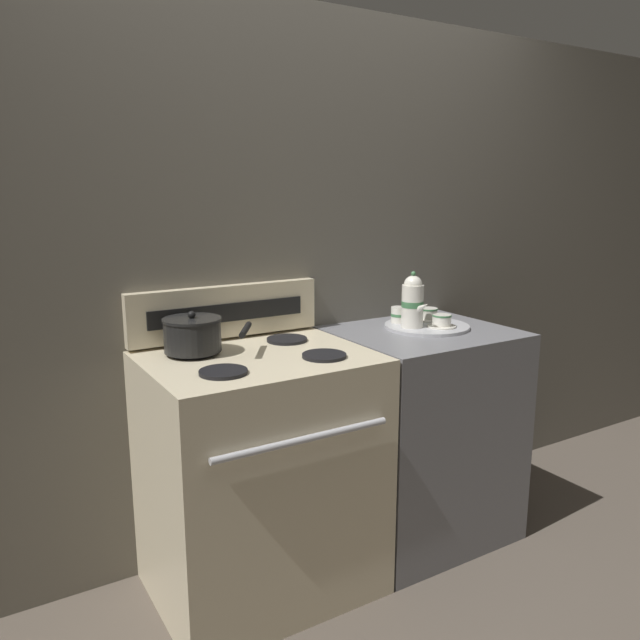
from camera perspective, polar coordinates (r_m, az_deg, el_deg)
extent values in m
plane|color=brown|center=(2.76, 1.98, -20.71)|extent=(6.00, 6.00, 0.00)
cube|color=#666056|center=(2.63, -1.80, 3.47)|extent=(6.00, 0.05, 2.20)
cube|color=beige|center=(2.38, -5.44, -13.87)|extent=(0.79, 0.61, 0.91)
cylinder|color=silver|center=(2.01, -1.49, -10.87)|extent=(0.63, 0.02, 0.02)
cylinder|color=black|center=(2.27, -11.51, -2.95)|extent=(0.16, 0.16, 0.01)
cylinder|color=black|center=(2.42, -3.04, -1.79)|extent=(0.16, 0.16, 0.01)
cylinder|color=black|center=(2.02, -8.83, -4.71)|extent=(0.16, 0.16, 0.01)
cylinder|color=black|center=(2.19, 0.39, -3.27)|extent=(0.16, 0.16, 0.01)
cube|color=beige|center=(2.45, -8.61, 0.79)|extent=(0.78, 0.05, 0.20)
cube|color=black|center=(2.42, -8.37, 0.69)|extent=(0.63, 0.01, 0.07)
cube|color=slate|center=(2.77, 9.12, -10.16)|extent=(0.71, 0.61, 0.91)
cylinder|color=black|center=(2.26, -11.58, -1.45)|extent=(0.20, 0.20, 0.11)
cylinder|color=black|center=(2.24, -11.64, 0.05)|extent=(0.21, 0.21, 0.01)
sphere|color=black|center=(2.24, -11.66, 0.47)|extent=(0.03, 0.03, 0.03)
cylinder|color=black|center=(2.22, -6.83, -0.88)|extent=(0.11, 0.16, 0.02)
cylinder|color=#B2B2B7|center=(2.68, 9.74, -0.57)|extent=(0.36, 0.36, 0.01)
cylinder|color=white|center=(2.61, 8.45, 1.27)|extent=(0.09, 0.09, 0.18)
cylinder|color=#427A4C|center=(2.61, 8.45, 1.46)|extent=(0.09, 0.09, 0.02)
sphere|color=white|center=(2.59, 8.51, 3.20)|extent=(0.08, 0.08, 0.08)
sphere|color=#427A4C|center=(2.59, 8.54, 4.21)|extent=(0.02, 0.02, 0.02)
cone|color=white|center=(2.55, 9.42, 1.22)|extent=(0.03, 0.07, 0.05)
cylinder|color=white|center=(2.77, 9.87, 0.06)|extent=(0.12, 0.12, 0.01)
cylinder|color=white|center=(2.77, 9.89, 0.60)|extent=(0.08, 0.08, 0.05)
cylinder|color=#427A4C|center=(2.76, 9.90, 1.00)|extent=(0.08, 0.08, 0.01)
cylinder|color=white|center=(2.64, 11.05, -0.57)|extent=(0.12, 0.12, 0.01)
cylinder|color=white|center=(2.64, 11.07, 0.00)|extent=(0.08, 0.08, 0.05)
cylinder|color=#427A4C|center=(2.63, 11.09, 0.42)|extent=(0.08, 0.08, 0.01)
cylinder|color=white|center=(2.70, 7.23, 0.48)|extent=(0.07, 0.07, 0.07)
cylinder|color=#427A4C|center=(2.70, 7.23, 0.48)|extent=(0.07, 0.07, 0.01)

